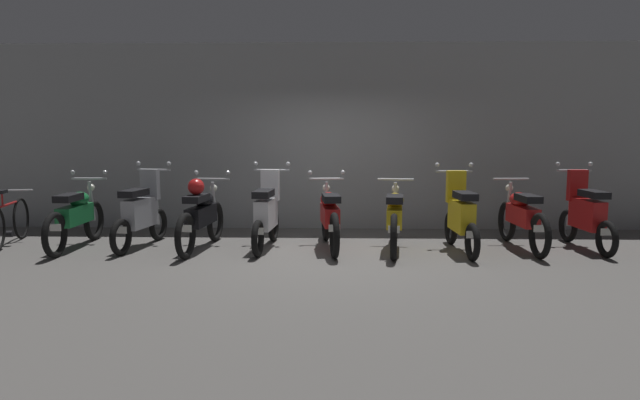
# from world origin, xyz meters

# --- Properties ---
(ground_plane) EXTENTS (80.00, 80.00, 0.00)m
(ground_plane) POSITION_xyz_m (0.00, 0.00, 0.00)
(ground_plane) COLOR #565451
(back_wall) EXTENTS (16.00, 0.30, 3.31)m
(back_wall) POSITION_xyz_m (0.00, 2.36, 1.66)
(back_wall) COLOR gray
(back_wall) RESTS_ON ground
(motorbike_slot_0) EXTENTS (0.59, 1.95, 1.15)m
(motorbike_slot_0) POSITION_xyz_m (-3.84, 0.39, 0.49)
(motorbike_slot_0) COLOR black
(motorbike_slot_0) RESTS_ON ground
(motorbike_slot_1) EXTENTS (0.58, 1.67, 1.29)m
(motorbike_slot_1) POSITION_xyz_m (-2.88, 0.49, 0.53)
(motorbike_slot_1) COLOR black
(motorbike_slot_1) RESTS_ON ground
(motorbike_slot_2) EXTENTS (0.59, 1.95, 1.15)m
(motorbike_slot_2) POSITION_xyz_m (-1.92, 0.35, 0.53)
(motorbike_slot_2) COLOR black
(motorbike_slot_2) RESTS_ON ground
(motorbike_slot_3) EXTENTS (0.59, 1.68, 1.29)m
(motorbike_slot_3) POSITION_xyz_m (-0.96, 0.46, 0.53)
(motorbike_slot_3) COLOR black
(motorbike_slot_3) RESTS_ON ground
(motorbike_slot_4) EXTENTS (0.59, 1.95, 1.15)m
(motorbike_slot_4) POSITION_xyz_m (-0.00, 0.46, 0.49)
(motorbike_slot_4) COLOR black
(motorbike_slot_4) RESTS_ON ground
(motorbike_slot_5) EXTENTS (0.56, 1.95, 1.03)m
(motorbike_slot_5) POSITION_xyz_m (0.96, 0.37, 0.49)
(motorbike_slot_5) COLOR black
(motorbike_slot_5) RESTS_ON ground
(motorbike_slot_6) EXTENTS (0.59, 1.68, 1.29)m
(motorbike_slot_6) POSITION_xyz_m (1.92, 0.29, 0.53)
(motorbike_slot_6) COLOR black
(motorbike_slot_6) RESTS_ON ground
(motorbike_slot_7) EXTENTS (0.56, 1.95, 1.03)m
(motorbike_slot_7) POSITION_xyz_m (2.88, 0.51, 0.49)
(motorbike_slot_7) COLOR black
(motorbike_slot_7) RESTS_ON ground
(motorbike_slot_8) EXTENTS (0.59, 1.68, 1.29)m
(motorbike_slot_8) POSITION_xyz_m (3.84, 0.55, 0.53)
(motorbike_slot_8) COLOR black
(motorbike_slot_8) RESTS_ON ground
(bicycle) EXTENTS (0.51, 1.71, 0.89)m
(bicycle) POSITION_xyz_m (-4.98, 0.56, 0.36)
(bicycle) COLOR black
(bicycle) RESTS_ON ground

